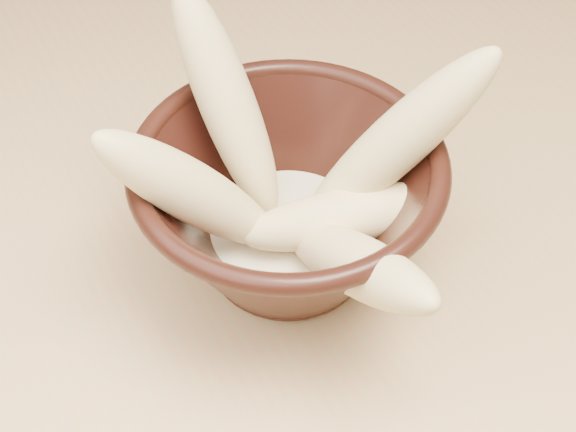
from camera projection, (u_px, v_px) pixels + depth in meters
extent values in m
cube|color=tan|center=(170.00, 277.00, 0.61)|extent=(1.20, 0.80, 0.04)
cylinder|color=tan|center=(435.00, 143.00, 1.26)|extent=(0.05, 0.05, 0.71)
cylinder|color=black|center=(288.00, 261.00, 0.59)|extent=(0.09, 0.09, 0.01)
cylinder|color=black|center=(288.00, 242.00, 0.57)|extent=(0.09, 0.09, 0.01)
torus|color=black|center=(288.00, 163.00, 0.51)|extent=(0.21, 0.21, 0.01)
cylinder|color=beige|center=(288.00, 233.00, 0.56)|extent=(0.12, 0.12, 0.02)
ellipsoid|color=#EBCE8A|center=(227.00, 103.00, 0.54)|extent=(0.06, 0.13, 0.17)
ellipsoid|color=#EBCE8A|center=(192.00, 192.00, 0.50)|extent=(0.14, 0.07, 0.14)
ellipsoid|color=#EBCE8A|center=(395.00, 144.00, 0.51)|extent=(0.14, 0.09, 0.16)
ellipsoid|color=#EBCE8A|center=(344.00, 217.00, 0.53)|extent=(0.15, 0.08, 0.05)
ellipsoid|color=#EBCE8A|center=(356.00, 264.00, 0.49)|extent=(0.05, 0.16, 0.11)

